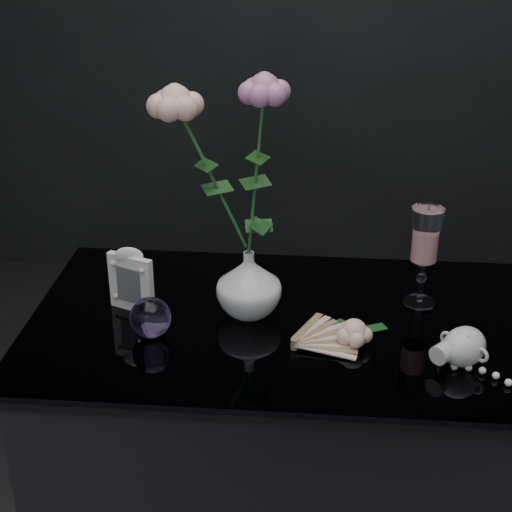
# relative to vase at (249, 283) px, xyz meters

# --- Properties ---
(table) EXTENTS (1.05, 0.58, 0.76)m
(table) POSITION_rel_vase_xyz_m (0.10, -0.02, -0.45)
(table) COLOR black
(table) RESTS_ON ground
(vase) EXTENTS (0.16, 0.16, 0.13)m
(vase) POSITION_rel_vase_xyz_m (0.00, 0.00, 0.00)
(vase) COLOR white
(vase) RESTS_ON table
(wine_glass) EXTENTS (0.07, 0.07, 0.21)m
(wine_glass) POSITION_rel_vase_xyz_m (0.34, 0.07, 0.04)
(wine_glass) COLOR white
(wine_glass) RESTS_ON table
(picture_frame) EXTENTS (0.12, 0.11, 0.14)m
(picture_frame) POSITION_rel_vase_xyz_m (-0.23, -0.00, 0.00)
(picture_frame) COLOR white
(picture_frame) RESTS_ON table
(paperweight) EXTENTS (0.10, 0.10, 0.08)m
(paperweight) POSITION_rel_vase_xyz_m (-0.17, -0.10, -0.03)
(paperweight) COLOR #AC86DA
(paperweight) RESTS_ON table
(paper_fan) EXTENTS (0.26, 0.22, 0.02)m
(paper_fan) POSITION_rel_vase_xyz_m (0.09, -0.12, -0.05)
(paper_fan) COLOR #F8E3C6
(paper_fan) RESTS_ON table
(loose_rose) EXTENTS (0.13, 0.16, 0.05)m
(loose_rose) POSITION_rel_vase_xyz_m (0.20, -0.09, -0.04)
(loose_rose) COLOR #FFC4A4
(loose_rose) RESTS_ON table
(pearl_jar) EXTENTS (0.35, 0.35, 0.07)m
(pearl_jar) POSITION_rel_vase_xyz_m (0.39, -0.14, -0.03)
(pearl_jar) COLOR silver
(pearl_jar) RESTS_ON table
(roses) EXTENTS (0.23, 0.11, 0.39)m
(roses) POSITION_rel_vase_xyz_m (-0.04, -0.00, 0.26)
(roses) COLOR #FFBAA1
(roses) RESTS_ON vase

